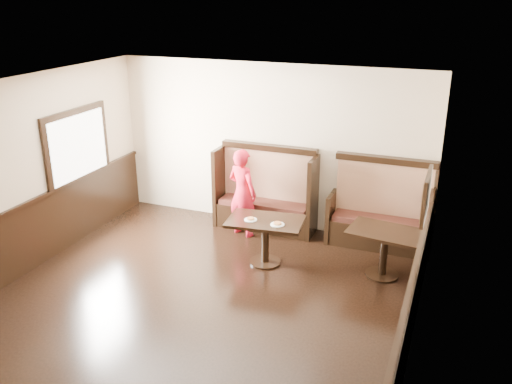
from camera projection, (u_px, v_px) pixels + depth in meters
The scene contains 9 objects.
ground at pixel (173, 329), 6.62m from camera, with size 7.00×7.00×0.00m, color black.
room_shell at pixel (160, 266), 6.73m from camera, with size 7.00×7.00×7.00m.
booth_main at pixel (266, 198), 9.31m from camera, with size 1.75×0.72×1.45m.
booth_neighbor at pixel (380, 217), 8.66m from camera, with size 1.65×0.72×1.45m.
table_main at pixel (265, 230), 8.05m from camera, with size 1.18×0.82×0.71m.
table_neighbor at pixel (385, 242), 7.69m from camera, with size 1.10×0.79×0.71m.
child at pixel (242, 193), 8.95m from camera, with size 0.54×0.36×1.49m, color red.
pizza_plate_left at pixel (251, 219), 7.98m from camera, with size 0.19×0.19×0.03m.
pizza_plate_right at pixel (277, 224), 7.82m from camera, with size 0.20×0.20×0.04m.
Camera 1 is at (2.99, -4.85, 3.90)m, focal length 38.00 mm.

